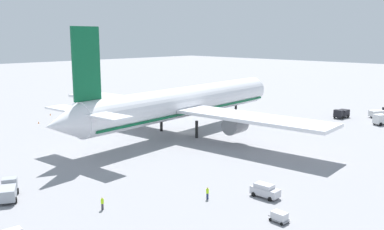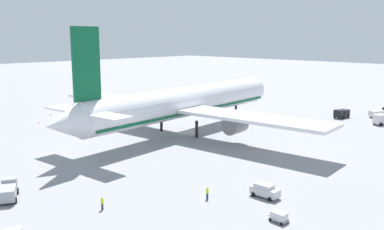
{
  "view_description": "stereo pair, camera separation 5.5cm",
  "coord_description": "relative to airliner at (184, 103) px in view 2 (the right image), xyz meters",
  "views": [
    {
      "loc": [
        -69.83,
        -71.63,
        22.93
      ],
      "look_at": [
        -2.12,
        -3.95,
        5.06
      ],
      "focal_mm": 39.3,
      "sensor_mm": 36.0,
      "label": 1
    },
    {
      "loc": [
        -69.79,
        -71.67,
        22.93
      ],
      "look_at": [
        -2.12,
        -3.95,
        5.06
      ],
      "focal_mm": 39.3,
      "sensor_mm": 36.0,
      "label": 2
    }
  ],
  "objects": [
    {
      "name": "traffic_cone_2",
      "position": [
        -8.38,
        42.61,
        -7.12
      ],
      "size": [
        0.36,
        0.36,
        0.55
      ],
      "primitive_type": "cone",
      "color": "orange",
      "rests_on": "ground"
    },
    {
      "name": "service_truck_1",
      "position": [
        45.35,
        -18.17,
        -6.02
      ],
      "size": [
        5.12,
        2.93,
        2.51
      ],
      "color": "black",
      "rests_on": "ground"
    },
    {
      "name": "traffic_cone_0",
      "position": [
        -19.72,
        35.73,
        -7.12
      ],
      "size": [
        0.36,
        0.36,
        0.55
      ],
      "primitive_type": "cone",
      "color": "orange",
      "rests_on": "ground"
    },
    {
      "name": "service_truck_3",
      "position": [
        54.33,
        -25.91,
        -6.02
      ],
      "size": [
        7.14,
        5.47,
        2.74
      ],
      "color": "black",
      "rests_on": "ground"
    },
    {
      "name": "airliner",
      "position": [
        0.0,
        0.0,
        0.0
      ],
      "size": [
        74.64,
        75.53,
        24.81
      ],
      "color": "white",
      "rests_on": "ground"
    },
    {
      "name": "ground_worker_0",
      "position": [
        -26.76,
        -32.73,
        -6.48
      ],
      "size": [
        0.47,
        0.47,
        1.79
      ],
      "color": "navy",
      "rests_on": "ground"
    },
    {
      "name": "service_truck_0",
      "position": [
        43.76,
        -30.08,
        -5.87
      ],
      "size": [
        5.2,
        3.92,
        2.83
      ],
      "color": "#999EA5",
      "rests_on": "ground"
    },
    {
      "name": "service_truck_4",
      "position": [
        -46.86,
        -12.51,
        -6.09
      ],
      "size": [
        4.4,
        6.08,
        2.49
      ],
      "color": "#999EA5",
      "rests_on": "ground"
    },
    {
      "name": "traffic_cone_1",
      "position": [
        -11.89,
        44.7,
        -7.12
      ],
      "size": [
        0.36,
        0.36,
        0.55
      ],
      "primitive_type": "cone",
      "color": "orange",
      "rests_on": "ground"
    },
    {
      "name": "ground_plane",
      "position": [
        1.19,
        0.17,
        -7.39
      ],
      "size": [
        600.0,
        600.0,
        0.0
      ],
      "primitive_type": "plane",
      "color": "gray"
    },
    {
      "name": "baggage_cart_1",
      "position": [
        -25.86,
        -44.23,
        -6.69
      ],
      "size": [
        1.59,
        2.89,
        1.28
      ],
      "color": "gray",
      "rests_on": "ground"
    },
    {
      "name": "ground_worker_2",
      "position": [
        -39.51,
        -25.28,
        -6.49
      ],
      "size": [
        0.55,
        0.55,
        1.78
      ],
      "color": "#3F3F47",
      "rests_on": "ground"
    },
    {
      "name": "service_van",
      "position": [
        -20.3,
        -38.09,
        -6.36
      ],
      "size": [
        2.23,
        4.28,
        1.97
      ],
      "color": "silver",
      "rests_on": "ground"
    }
  ]
}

